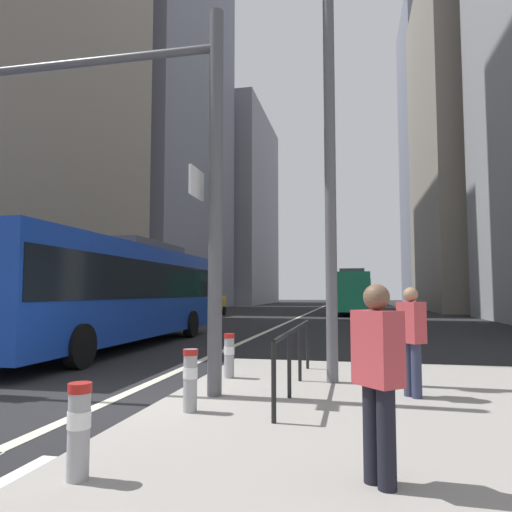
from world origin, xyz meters
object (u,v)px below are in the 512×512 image
traffic_signal_gantry (87,144)px  street_lamp_post (329,92)px  car_receding_near (344,298)px  bollard_right (190,377)px  pedestrian_waiting (412,336)px  city_bus_red_receding (353,290)px  car_oncoming_mid (206,302)px  pedestrian_walking (378,373)px  bollard_back (229,353)px  car_receding_far (344,299)px  city_bus_blue_oncoming (114,288)px  bollard_left (79,425)px

traffic_signal_gantry → street_lamp_post: size_ratio=0.82×
car_receding_near → bollard_right: (-0.78, -55.06, -0.39)m
bollard_right → pedestrian_waiting: (2.93, 1.49, 0.44)m
city_bus_red_receding → street_lamp_post: bearing=-90.5°
car_oncoming_mid → pedestrian_walking: car_oncoming_mid is taller
car_oncoming_mid → street_lamp_post: street_lamp_post is taller
bollard_back → pedestrian_waiting: pedestrian_waiting is taller
car_receding_far → car_receding_near: bearing=91.1°
bollard_back → bollard_right: bearing=-86.8°
traffic_signal_gantry → bollard_back: size_ratio=8.29×
city_bus_blue_oncoming → pedestrian_waiting: city_bus_blue_oncoming is taller
car_receding_near → bollard_back: size_ratio=5.16×
car_oncoming_mid → bollard_right: (8.41, -26.83, -0.39)m
pedestrian_waiting → pedestrian_walking: size_ratio=1.00×
car_receding_near → city_bus_red_receding: bearing=-87.1°
car_receding_near → city_bus_blue_oncoming: bearing=-97.1°
car_receding_near → car_receding_far: bearing=-88.9°
car_receding_near → bollard_back: car_receding_near is taller
street_lamp_post → bollard_left: street_lamp_post is taller
city_bus_red_receding → bollard_left: (-2.13, -34.17, -1.24)m
car_receding_far → city_bus_blue_oncoming: bearing=-98.3°
city_bus_blue_oncoming → pedestrian_walking: bearing=-51.6°
city_bus_red_receding → car_receding_near: 23.25m
city_bus_blue_oncoming → car_oncoming_mid: size_ratio=2.71×
bollard_right → city_bus_red_receding: bearing=86.4°
city_bus_red_receding → pedestrian_walking: bearing=-89.5°
car_oncoming_mid → bollard_left: bearing=-74.2°
car_oncoming_mid → pedestrian_walking: size_ratio=2.70×
bollard_back → pedestrian_walking: size_ratio=0.49×
car_oncoming_mid → traffic_signal_gantry: 26.79m
car_oncoming_mid → bollard_back: bearing=-71.2°
pedestrian_waiting → street_lamp_post: bearing=142.9°
bollard_left → car_receding_far: bearing=88.8°
car_oncoming_mid → pedestrian_waiting: bearing=-65.9°
street_lamp_post → bollard_right: street_lamp_post is taller
bollard_back → car_receding_far: bearing=88.7°
city_bus_blue_oncoming → pedestrian_walking: (7.42, -9.36, -0.80)m
car_oncoming_mid → bollard_right: car_oncoming_mid is taller
city_bus_blue_oncoming → car_receding_near: 48.01m
bollard_left → car_receding_near: bearing=89.1°
car_receding_far → street_lamp_post: (0.81, -46.16, 4.29)m
bollard_left → bollard_right: bollard_right is taller
car_receding_far → bollard_back: size_ratio=5.26×
city_bus_blue_oncoming → traffic_signal_gantry: traffic_signal_gantry is taller
bollard_right → bollard_back: (-0.14, 2.47, -0.01)m
city_bus_red_receding → bollard_back: city_bus_red_receding is taller
street_lamp_post → pedestrian_walking: size_ratio=4.96×
traffic_signal_gantry → bollard_back: bearing=36.4°
street_lamp_post → pedestrian_waiting: 4.51m
pedestrian_walking → pedestrian_waiting: bearing=79.4°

